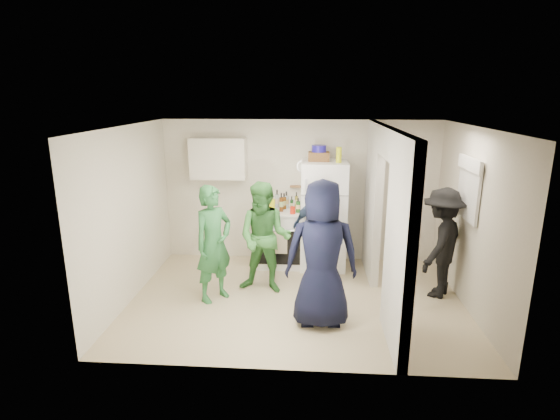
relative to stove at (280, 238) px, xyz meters
The scene contains 37 objects.
floor 1.49m from the stove, 76.70° to the right, with size 4.80×4.80×0.00m, color tan.
wall_back 0.89m from the stove, 45.55° to the left, with size 4.80×4.80×0.00m, color silver.
wall_front 3.18m from the stove, 83.98° to the right, with size 4.80×4.80×0.00m, color silver.
wall_left 2.60m from the stove, 146.58° to the right, with size 3.40×3.40×0.00m, color silver.
wall_right 3.14m from the stove, 26.70° to the right, with size 3.40×3.40×0.00m, color silver.
ceiling 2.45m from the stove, 76.70° to the right, with size 4.80×4.80×0.00m, color white.
partition_pier_back 1.72m from the stove, 10.05° to the right, with size 0.12×1.20×2.50m, color silver.
partition_pier_front 3.00m from the stove, 58.33° to the right, with size 0.12×1.20×2.50m, color silver.
partition_header 2.73m from the stove, 41.96° to the right, with size 0.12×1.00×0.40m, color silver.
stove is the anchor object (origin of this frame).
upper_cabinet 1.74m from the stove, behind, with size 0.95×0.34×0.70m, color silver.
fridge 0.85m from the stove, ahead, with size 0.76×0.74×1.84m, color white.
wicker_basket 1.56m from the stove, ahead, with size 0.35×0.25×0.15m, color brown.
blue_bowl 1.68m from the stove, ahead, with size 0.24×0.24×0.11m, color #1D1594.
yellow_cup_stack_top 1.76m from the stove, ahead, with size 0.09×0.09×0.25m, color #DEED14.
wall_clock 1.30m from the stove, 39.67° to the left, with size 0.22×0.22×0.03m, color white.
spice_shelf 0.96m from the stove, 40.86° to the left, with size 0.35×0.08×0.03m, color olive.
nook_window 3.17m from the stove, 23.40° to the right, with size 0.03×0.70×0.80m, color black.
nook_window_frame 3.15m from the stove, 23.52° to the right, with size 0.04×0.76×0.86m, color white.
nook_valance 3.28m from the stove, 23.71° to the right, with size 0.04×0.82×0.18m, color white.
yellow_cup_stack_stove 0.67m from the stove, 118.61° to the right, with size 0.09×0.09×0.25m, color #FEFF15.
red_cup 0.63m from the stove, 42.27° to the right, with size 0.09×0.09×0.12m, color red.
person_green_left 1.69m from the stove, 121.38° to the right, with size 0.62×0.41×1.70m, color #2A6A37.
person_green_center 1.16m from the stove, 98.23° to the right, with size 0.82×0.64×1.69m, color #3F883B.
person_denim 1.02m from the stove, 49.60° to the right, with size 0.98×0.41×1.67m, color #3A5880.
person_navy 2.18m from the stove, 71.79° to the right, with size 0.94×0.61×1.92m, color black.
person_nook 2.66m from the stove, 23.40° to the right, with size 1.06×0.61×1.63m, color black.
bottle_a 0.71m from the stove, 156.98° to the left, with size 0.06×0.06×0.29m, color maroon.
bottle_b 0.67m from the stove, 158.82° to the right, with size 0.07×0.07×0.30m, color #1A4F1E.
bottle_c 0.68m from the stove, 114.97° to the left, with size 0.07×0.07×0.33m, color #A5B1B2.
bottle_d 0.66m from the stove, 72.44° to the right, with size 0.07×0.07×0.32m, color #5E3110.
bottle_e 0.67m from the stove, 61.35° to the left, with size 0.08×0.08×0.29m, color #B1BFC4.
bottle_f 0.65m from the stove, ahead, with size 0.06×0.06×0.25m, color #123315.
bottle_g 0.71m from the stove, 30.63° to the left, with size 0.06×0.06×0.29m, color olive.
bottle_h 0.71m from the stove, 159.74° to the right, with size 0.08×0.08×0.27m, color silver.
bottle_i 0.64m from the stove, 59.46° to the left, with size 0.08×0.08×0.28m, color brown.
bottle_j 0.70m from the stove, 19.26° to the right, with size 0.07×0.07×0.25m, color #276A24.
Camera 1 is at (0.17, -5.85, 2.92)m, focal length 28.00 mm.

